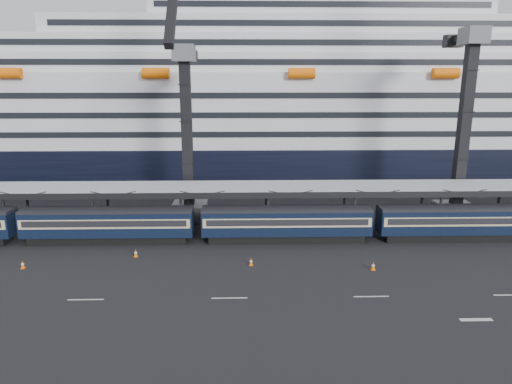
{
  "coord_description": "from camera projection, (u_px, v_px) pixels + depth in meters",
  "views": [
    {
      "loc": [
        -12.58,
        -39.09,
        17.84
      ],
      "look_at": [
        -11.43,
        10.0,
        5.73
      ],
      "focal_mm": 32.0,
      "sensor_mm": 36.0,
      "label": 1
    }
  ],
  "objects": [
    {
      "name": "ground",
      "position": [
        381.0,
        277.0,
        42.5
      ],
      "size": [
        260.0,
        260.0,
        0.0
      ],
      "primitive_type": "plane",
      "color": "black",
      "rests_on": "ground"
    },
    {
      "name": "lane_markings",
      "position": [
        497.0,
        302.0,
        37.6
      ],
      "size": [
        111.0,
        4.27,
        0.02
      ],
      "color": "beige",
      "rests_on": "ground"
    },
    {
      "name": "train",
      "position": [
        316.0,
        222.0,
        51.58
      ],
      "size": [
        133.05,
        3.0,
        4.05
      ],
      "color": "black",
      "rests_on": "ground"
    },
    {
      "name": "canopy",
      "position": [
        350.0,
        187.0,
        54.83
      ],
      "size": [
        130.0,
        6.25,
        5.53
      ],
      "color": "#9B9DA3",
      "rests_on": "ground"
    },
    {
      "name": "cruise_ship",
      "position": [
        307.0,
        110.0,
        84.16
      ],
      "size": [
        214.09,
        28.84,
        34.0
      ],
      "color": "black",
      "rests_on": "ground"
    },
    {
      "name": "crane_dark_near",
      "position": [
        186.0,
        128.0,
        57.24
      ],
      "size": [
        4.5,
        17.75,
        35.08
      ],
      "color": "#52545A",
      "rests_on": "ground"
    },
    {
      "name": "crane_dark_mid",
      "position": [
        467.0,
        117.0,
        56.71
      ],
      "size": [
        4.5,
        18.24,
        39.64
      ],
      "color": "#52545A",
      "rests_on": "ground"
    },
    {
      "name": "traffic_cone_a",
      "position": [
        23.0,
        264.0,
        44.27
      ],
      "size": [
        0.41,
        0.41,
        0.82
      ],
      "color": "#FF6A08",
      "rests_on": "ground"
    },
    {
      "name": "traffic_cone_b",
      "position": [
        136.0,
        253.0,
        47.17
      ],
      "size": [
        0.41,
        0.41,
        0.83
      ],
      "color": "#FF6A08",
      "rests_on": "ground"
    },
    {
      "name": "traffic_cone_c",
      "position": [
        251.0,
        262.0,
        45.01
      ],
      "size": [
        0.39,
        0.39,
        0.79
      ],
      "color": "#FF6A08",
      "rests_on": "ground"
    },
    {
      "name": "traffic_cone_d",
      "position": [
        373.0,
        266.0,
        43.92
      ],
      "size": [
        0.43,
        0.43,
        0.85
      ],
      "color": "#FF6A08",
      "rests_on": "ground"
    }
  ]
}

